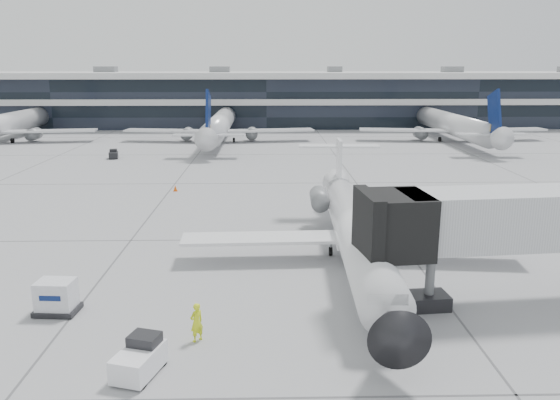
{
  "coord_description": "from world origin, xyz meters",
  "views": [
    {
      "loc": [
        0.24,
        -38.83,
        12.66
      ],
      "look_at": [
        1.15,
        1.79,
        2.6
      ],
      "focal_mm": 35.0,
      "sensor_mm": 36.0,
      "label": 1
    }
  ],
  "objects_px": {
    "regional_jet": "(354,228)",
    "cargo_uld": "(56,297)",
    "ramp_worker": "(197,322)",
    "baggage_tug": "(140,358)"
  },
  "relations": [
    {
      "from": "regional_jet",
      "to": "cargo_uld",
      "type": "height_order",
      "value": "regional_jet"
    },
    {
      "from": "ramp_worker",
      "to": "cargo_uld",
      "type": "relative_size",
      "value": 0.85
    },
    {
      "from": "regional_jet",
      "to": "cargo_uld",
      "type": "xyz_separation_m",
      "value": [
        -16.74,
        -7.46,
        -1.37
      ]
    },
    {
      "from": "regional_jet",
      "to": "baggage_tug",
      "type": "xyz_separation_m",
      "value": [
        -11.07,
        -13.41,
        -1.55
      ]
    },
    {
      "from": "ramp_worker",
      "to": "cargo_uld",
      "type": "distance_m",
      "value": 8.35
    },
    {
      "from": "regional_jet",
      "to": "cargo_uld",
      "type": "distance_m",
      "value": 18.38
    },
    {
      "from": "ramp_worker",
      "to": "cargo_uld",
      "type": "height_order",
      "value": "ramp_worker"
    },
    {
      "from": "ramp_worker",
      "to": "cargo_uld",
      "type": "xyz_separation_m",
      "value": [
        -7.71,
        3.18,
        -0.07
      ]
    },
    {
      "from": "ramp_worker",
      "to": "baggage_tug",
      "type": "bearing_deg",
      "value": 10.36
    },
    {
      "from": "regional_jet",
      "to": "cargo_uld",
      "type": "bearing_deg",
      "value": -153.98
    }
  ]
}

